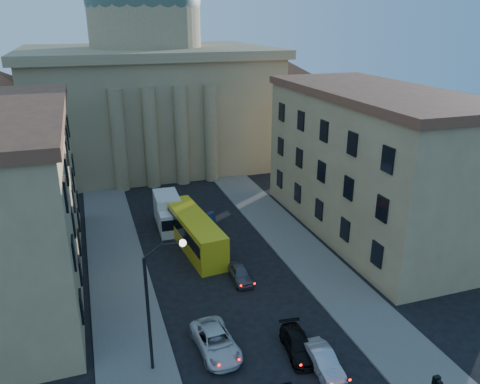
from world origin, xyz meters
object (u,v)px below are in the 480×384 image
Objects in this scene: street_lamp at (156,297)px; box_truck at (168,213)px; car_right_near at (323,360)px; city_bus at (194,231)px.

street_lamp is 22.04m from box_truck.
box_truck is (-5.25, 24.63, 0.95)m from car_right_near.
street_lamp is 11.28m from car_right_near.
street_lamp is 0.75× the size of city_bus.
box_truck is at bearing 78.13° from street_lamp.
car_right_near is at bearing -19.10° from street_lamp.
street_lamp is 17.19m from city_bus.
street_lamp reaches higher than box_truck.
city_bus is at bearing -72.83° from box_truck.
city_bus is at bearing 69.27° from street_lamp.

